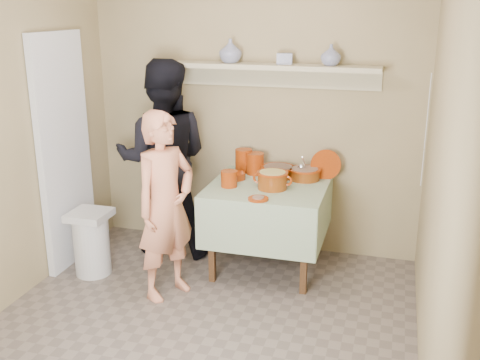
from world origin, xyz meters
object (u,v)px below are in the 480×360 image
(person_cook, at_px, (166,206))
(trash_bin, at_px, (92,242))
(serving_table, at_px, (268,198))
(person_helper, at_px, (163,159))
(cazuela_rice, at_px, (272,179))

(person_cook, bearing_deg, trash_bin, 106.53)
(person_cook, distance_m, trash_bin, 0.89)
(serving_table, bearing_deg, person_helper, 175.78)
(cazuela_rice, relative_size, trash_bin, 0.59)
(person_helper, xyz_separation_m, cazuela_rice, (1.03, -0.17, -0.04))
(person_cook, relative_size, person_helper, 0.83)
(person_cook, xyz_separation_m, cazuela_rice, (0.70, 0.56, 0.11))
(cazuela_rice, distance_m, trash_bin, 1.62)
(person_helper, bearing_deg, cazuela_rice, 156.01)
(person_helper, bearing_deg, serving_table, 161.40)
(person_helper, relative_size, serving_table, 1.82)
(person_helper, height_order, trash_bin, person_helper)
(serving_table, height_order, cazuela_rice, cazuela_rice)
(person_cook, relative_size, cazuela_rice, 4.46)
(person_cook, distance_m, cazuela_rice, 0.91)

